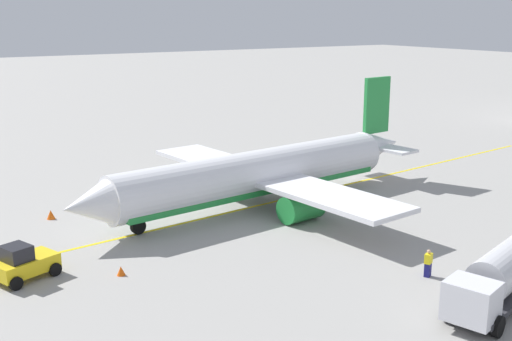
# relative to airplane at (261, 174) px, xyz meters

# --- Properties ---
(ground_plane) EXTENTS (400.00, 400.00, 0.00)m
(ground_plane) POSITION_rel_airplane_xyz_m (0.50, 0.06, -2.64)
(ground_plane) COLOR #9E9B96
(airplane) EXTENTS (33.93, 27.73, 9.63)m
(airplane) POSITION_rel_airplane_xyz_m (0.00, 0.00, 0.00)
(airplane) COLOR white
(airplane) RESTS_ON ground
(fuel_tanker) EXTENTS (9.87, 5.18, 3.15)m
(fuel_tanker) POSITION_rel_airplane_xyz_m (-0.78, 22.45, -0.93)
(fuel_tanker) COLOR #2D2D33
(fuel_tanker) RESTS_ON ground
(pushback_tug) EXTENTS (4.07, 3.32, 2.20)m
(pushback_tug) POSITION_rel_airplane_xyz_m (19.91, 5.24, -1.63)
(pushback_tug) COLOR yellow
(pushback_tug) RESTS_ON ground
(refueling_worker) EXTENTS (0.62, 0.54, 1.71)m
(refueling_worker) POSITION_rel_airplane_xyz_m (-0.66, 17.63, -1.82)
(refueling_worker) COLOR navy
(refueling_worker) RESTS_ON ground
(safety_cone_nose) EXTENTS (0.51, 0.51, 0.57)m
(safety_cone_nose) POSITION_rel_airplane_xyz_m (14.86, 7.74, -2.36)
(safety_cone_nose) COLOR #F2590F
(safety_cone_nose) RESTS_ON ground
(safety_cone_wingtip) EXTENTS (0.64, 0.64, 0.71)m
(safety_cone_wingtip) POSITION_rel_airplane_xyz_m (15.62, -5.42, -2.29)
(safety_cone_wingtip) COLOR #F2590F
(safety_cone_wingtip) RESTS_ON ground
(taxi_line_marking) EXTENTS (77.40, 9.42, 0.01)m
(taxi_line_marking) POSITION_rel_airplane_xyz_m (0.50, 0.06, -2.64)
(taxi_line_marking) COLOR yellow
(taxi_line_marking) RESTS_ON ground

